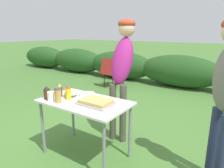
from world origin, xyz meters
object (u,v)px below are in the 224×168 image
(spice_jar, at_px, (58,95))
(standing_person_in_navy_coat, at_px, (123,62))
(camp_chair_green_behind_table, at_px, (111,71))
(mustard_bottle, at_px, (68,93))
(folding_table, at_px, (85,107))
(mixing_bowl, at_px, (71,93))
(bbq_sauce_bottle, at_px, (47,93))
(beer_bottle, at_px, (60,90))
(plate_stack, at_px, (87,94))
(paper_cup_stack, at_px, (51,96))
(food_tray, at_px, (96,102))

(spice_jar, xyz_separation_m, standing_person_in_navy_coat, (0.34, 0.90, 0.31))
(camp_chair_green_behind_table, bearing_deg, mustard_bottle, -59.98)
(folding_table, height_order, standing_person_in_navy_coat, standing_person_in_navy_coat)
(folding_table, xyz_separation_m, mustard_bottle, (-0.20, -0.06, 0.16))
(mixing_bowl, relative_size, camp_chair_green_behind_table, 0.22)
(bbq_sauce_bottle, bearing_deg, standing_person_in_navy_coat, 57.74)
(folding_table, xyz_separation_m, beer_bottle, (-0.38, -0.04, 0.16))
(plate_stack, height_order, camp_chair_green_behind_table, camp_chair_green_behind_table)
(folding_table, relative_size, standing_person_in_navy_coat, 0.63)
(paper_cup_stack, height_order, bbq_sauce_bottle, bbq_sauce_bottle)
(mixing_bowl, bearing_deg, bbq_sauce_bottle, -124.21)
(beer_bottle, bearing_deg, bbq_sauce_bottle, -110.39)
(beer_bottle, relative_size, standing_person_in_navy_coat, 0.10)
(paper_cup_stack, xyz_separation_m, mustard_bottle, (0.13, 0.17, 0.03))
(standing_person_in_navy_coat, relative_size, camp_chair_green_behind_table, 2.08)
(spice_jar, relative_size, standing_person_in_navy_coat, 0.11)
(camp_chair_green_behind_table, bearing_deg, plate_stack, -56.67)
(food_tray, height_order, beer_bottle, beer_bottle)
(standing_person_in_navy_coat, bearing_deg, spice_jar, -116.38)
(food_tray, xyz_separation_m, mustard_bottle, (-0.39, -0.06, 0.06))
(plate_stack, height_order, standing_person_in_navy_coat, standing_person_in_navy_coat)
(mixing_bowl, height_order, standing_person_in_navy_coat, standing_person_in_navy_coat)
(paper_cup_stack, distance_m, standing_person_in_navy_coat, 1.08)
(food_tray, xyz_separation_m, mixing_bowl, (-0.46, 0.05, 0.02))
(paper_cup_stack, bearing_deg, food_tray, 23.20)
(bbq_sauce_bottle, relative_size, camp_chair_green_behind_table, 0.20)
(folding_table, distance_m, beer_bottle, 0.42)
(folding_table, bearing_deg, paper_cup_stack, -145.50)
(mixing_bowl, relative_size, spice_jar, 0.99)
(plate_stack, distance_m, camp_chair_green_behind_table, 3.14)
(mixing_bowl, bearing_deg, standing_person_in_navy_coat, 58.51)
(beer_bottle, distance_m, camp_chair_green_behind_table, 3.24)
(folding_table, height_order, plate_stack, plate_stack)
(folding_table, xyz_separation_m, bbq_sauce_bottle, (-0.44, -0.20, 0.15))
(folding_table, height_order, bbq_sauce_bottle, bbq_sauce_bottle)
(standing_person_in_navy_coat, height_order, camp_chair_green_behind_table, standing_person_in_navy_coat)
(food_tray, xyz_separation_m, plate_stack, (-0.31, 0.20, -0.01))
(mixing_bowl, bearing_deg, camp_chair_green_behind_table, 114.65)
(food_tray, distance_m, bbq_sauce_bottle, 0.66)
(spice_jar, distance_m, standing_person_in_navy_coat, 1.01)
(mustard_bottle, distance_m, camp_chair_green_behind_table, 3.33)
(plate_stack, distance_m, paper_cup_stack, 0.47)
(mustard_bottle, xyz_separation_m, bbq_sauce_bottle, (-0.24, -0.14, -0.01))
(mixing_bowl, bearing_deg, folding_table, -9.61)
(beer_bottle, bearing_deg, plate_stack, 41.55)
(plate_stack, height_order, mixing_bowl, mixing_bowl)
(mustard_bottle, distance_m, beer_bottle, 0.18)
(paper_cup_stack, relative_size, beer_bottle, 0.69)
(mixing_bowl, bearing_deg, mustard_bottle, -57.57)
(folding_table, relative_size, food_tray, 2.73)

